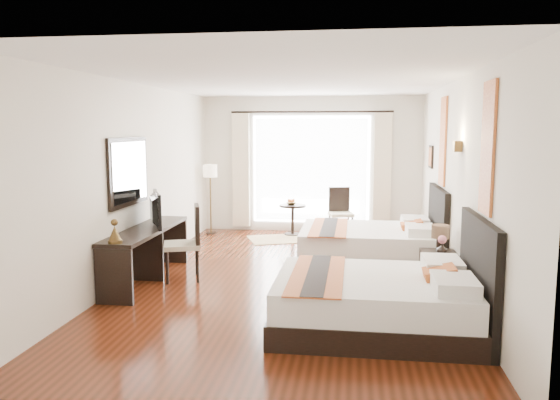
# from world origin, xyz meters

# --- Properties ---
(floor) EXTENTS (4.50, 7.50, 0.01)m
(floor) POSITION_xyz_m (0.00, 0.00, -0.01)
(floor) COLOR #3B180A
(floor) RESTS_ON ground
(ceiling) EXTENTS (4.50, 7.50, 0.02)m
(ceiling) POSITION_xyz_m (0.00, 0.00, 2.79)
(ceiling) COLOR white
(ceiling) RESTS_ON wall_headboard
(wall_headboard) EXTENTS (0.01, 7.50, 2.80)m
(wall_headboard) POSITION_xyz_m (2.25, 0.00, 1.40)
(wall_headboard) COLOR silver
(wall_headboard) RESTS_ON floor
(wall_desk) EXTENTS (0.01, 7.50, 2.80)m
(wall_desk) POSITION_xyz_m (-2.25, 0.00, 1.40)
(wall_desk) COLOR silver
(wall_desk) RESTS_ON floor
(wall_window) EXTENTS (4.50, 0.01, 2.80)m
(wall_window) POSITION_xyz_m (0.00, 3.75, 1.40)
(wall_window) COLOR silver
(wall_window) RESTS_ON floor
(wall_entry) EXTENTS (4.50, 0.01, 2.80)m
(wall_entry) POSITION_xyz_m (0.00, -3.75, 1.40)
(wall_entry) COLOR silver
(wall_entry) RESTS_ON floor
(window_glass) EXTENTS (2.40, 0.02, 2.20)m
(window_glass) POSITION_xyz_m (0.00, 3.73, 1.30)
(window_glass) COLOR white
(window_glass) RESTS_ON wall_window
(sheer_curtain) EXTENTS (2.30, 0.02, 2.10)m
(sheer_curtain) POSITION_xyz_m (0.00, 3.67, 1.30)
(sheer_curtain) COLOR white
(sheer_curtain) RESTS_ON wall_window
(drape_left) EXTENTS (0.35, 0.14, 2.35)m
(drape_left) POSITION_xyz_m (-1.45, 3.63, 1.28)
(drape_left) COLOR beige
(drape_left) RESTS_ON floor
(drape_right) EXTENTS (0.35, 0.14, 2.35)m
(drape_right) POSITION_xyz_m (1.45, 3.63, 1.28)
(drape_right) COLOR beige
(drape_right) RESTS_ON floor
(art_panel_near) EXTENTS (0.03, 0.50, 1.35)m
(art_panel_near) POSITION_xyz_m (2.23, -1.74, 1.95)
(art_panel_near) COLOR maroon
(art_panel_near) RESTS_ON wall_headboard
(art_panel_far) EXTENTS (0.03, 0.50, 1.35)m
(art_panel_far) POSITION_xyz_m (2.23, 1.13, 1.95)
(art_panel_far) COLOR maroon
(art_panel_far) RESTS_ON wall_headboard
(wall_sconce) EXTENTS (0.10, 0.14, 0.14)m
(wall_sconce) POSITION_xyz_m (2.19, -0.30, 1.92)
(wall_sconce) COLOR #473519
(wall_sconce) RESTS_ON wall_headboard
(mirror_frame) EXTENTS (0.04, 1.25, 0.95)m
(mirror_frame) POSITION_xyz_m (-2.22, -0.31, 1.55)
(mirror_frame) COLOR black
(mirror_frame) RESTS_ON wall_desk
(mirror_glass) EXTENTS (0.01, 1.12, 0.82)m
(mirror_glass) POSITION_xyz_m (-2.19, -0.31, 1.55)
(mirror_glass) COLOR white
(mirror_glass) RESTS_ON mirror_frame
(bed_near) EXTENTS (2.18, 1.70, 1.23)m
(bed_near) POSITION_xyz_m (1.21, -1.74, 0.32)
(bed_near) COLOR black
(bed_near) RESTS_ON floor
(bed_far) EXTENTS (2.19, 1.71, 1.24)m
(bed_far) POSITION_xyz_m (1.21, 1.13, 0.32)
(bed_far) COLOR black
(bed_far) RESTS_ON floor
(nightstand) EXTENTS (0.45, 0.56, 0.53)m
(nightstand) POSITION_xyz_m (2.02, -0.30, 0.27)
(nightstand) COLOR black
(nightstand) RESTS_ON floor
(table_lamp) EXTENTS (0.24, 0.24, 0.37)m
(table_lamp) POSITION_xyz_m (2.04, -0.15, 0.76)
(table_lamp) COLOR black
(table_lamp) RESTS_ON nightstand
(vase) EXTENTS (0.17, 0.17, 0.14)m
(vase) POSITION_xyz_m (2.03, -0.40, 0.57)
(vase) COLOR black
(vase) RESTS_ON nightstand
(console_desk) EXTENTS (0.50, 2.20, 0.76)m
(console_desk) POSITION_xyz_m (-1.99, -0.31, 0.38)
(console_desk) COLOR black
(console_desk) RESTS_ON floor
(television) EXTENTS (0.46, 0.83, 0.50)m
(television) POSITION_xyz_m (-1.97, -0.15, 1.00)
(television) COLOR black
(television) RESTS_ON console_desk
(bronze_figurine) EXTENTS (0.22, 0.22, 0.26)m
(bronze_figurine) POSITION_xyz_m (-1.99, -1.31, 0.89)
(bronze_figurine) COLOR #473519
(bronze_figurine) RESTS_ON console_desk
(desk_chair) EXTENTS (0.63, 0.63, 1.07)m
(desk_chair) POSITION_xyz_m (-1.50, -0.16, 0.33)
(desk_chair) COLOR #B5AC8B
(desk_chair) RESTS_ON floor
(floor_lamp) EXTENTS (0.29, 0.29, 1.42)m
(floor_lamp) POSITION_xyz_m (-2.00, 3.20, 1.19)
(floor_lamp) COLOR black
(floor_lamp) RESTS_ON floor
(side_table) EXTENTS (0.54, 0.54, 0.62)m
(side_table) POSITION_xyz_m (-0.33, 3.29, 0.31)
(side_table) COLOR black
(side_table) RESTS_ON floor
(fruit_bowl) EXTENTS (0.26, 0.26, 0.05)m
(fruit_bowl) POSITION_xyz_m (-0.36, 3.29, 0.65)
(fruit_bowl) COLOR #412717
(fruit_bowl) RESTS_ON side_table
(window_chair) EXTENTS (0.54, 0.54, 0.98)m
(window_chair) POSITION_xyz_m (0.64, 3.28, 0.30)
(window_chair) COLOR #B5AC8B
(window_chair) RESTS_ON floor
(jute_rug) EXTENTS (1.57, 1.33, 0.01)m
(jute_rug) POSITION_xyz_m (-0.45, 2.86, 0.01)
(jute_rug) COLOR tan
(jute_rug) RESTS_ON floor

